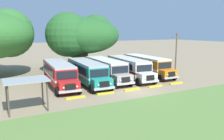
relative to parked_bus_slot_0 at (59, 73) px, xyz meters
name	(u,v)px	position (x,y,z in m)	size (l,w,h in m)	color
ground_plane	(135,91)	(6.63, -6.96, -1.58)	(220.00, 220.00, 0.00)	#937F60
foreground_grass_strip	(190,114)	(6.63, -15.05, -1.58)	(80.00, 11.52, 0.01)	olive
parked_bus_slot_0	(59,73)	(0.00, 0.00, 0.00)	(3.39, 10.95, 2.82)	red
parked_bus_slot_1	(87,71)	(3.47, -0.58, 0.00)	(3.20, 10.91, 2.82)	teal
parked_bus_slot_2	(106,68)	(6.59, 0.25, 0.00)	(3.10, 10.89, 2.82)	#9E9993
parked_bus_slot_3	(129,67)	(10.00, -0.24, 0.00)	(3.46, 10.96, 2.82)	silver
parked_bus_slot_4	(146,65)	(13.60, 0.34, 0.00)	(2.94, 10.87, 2.82)	orange
curb_wheelstop_0	(75,97)	(-0.13, -6.31, -1.51)	(2.00, 0.36, 0.15)	yellow
curb_wheelstop_1	(105,93)	(3.25, -6.31, -1.51)	(2.00, 0.36, 0.15)	yellow
curb_wheelstop_2	(132,89)	(6.63, -6.31, -1.51)	(2.00, 0.36, 0.15)	yellow
curb_wheelstop_3	(155,86)	(10.01, -6.31, -1.51)	(2.00, 0.36, 0.15)	yellow
curb_wheelstop_4	(176,83)	(13.39, -6.31, -1.51)	(2.00, 0.36, 0.15)	yellow
broad_shade_tree	(81,36)	(6.52, 9.45, 4.28)	(12.66, 12.73, 9.56)	brown
utility_pole	(176,54)	(16.31, -3.03, 1.86)	(1.80, 0.20, 6.40)	brown
waiting_shelter	(26,82)	(-4.92, -7.80, 0.87)	(3.60, 2.60, 2.72)	brown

